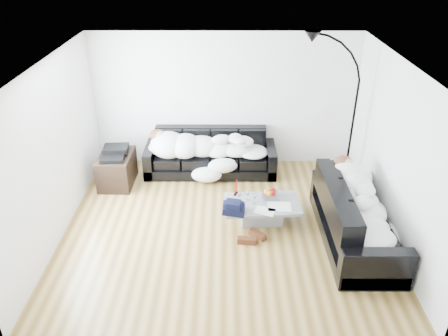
{
  "coord_description": "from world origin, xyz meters",
  "views": [
    {
      "loc": [
        0.03,
        -5.67,
        4.16
      ],
      "look_at": [
        0.0,
        0.3,
        0.9
      ],
      "focal_mm": 35.0,
      "sensor_mm": 36.0,
      "label": 1
    }
  ],
  "objects_px": {
    "sofa_right": "(357,214)",
    "stereo": "(115,152)",
    "sofa_back": "(210,153)",
    "shoes": "(252,237)",
    "floor_lamp": "(353,124)",
    "wine_glass_c": "(255,199)",
    "wine_glass_a": "(248,195)",
    "fruit_bowl": "(270,193)",
    "av_cabinet": "(117,169)",
    "candle_right": "(237,187)",
    "coffee_table": "(261,212)",
    "candle_left": "(235,189)",
    "wine_glass_b": "(240,197)",
    "sleeper_back": "(210,143)",
    "sleeper_right": "(359,203)"
  },
  "relations": [
    {
      "from": "wine_glass_a",
      "to": "sofa_back",
      "type": "bearing_deg",
      "value": 112.4
    },
    {
      "from": "candle_right",
      "to": "wine_glass_c",
      "type": "bearing_deg",
      "value": -47.19
    },
    {
      "from": "fruit_bowl",
      "to": "floor_lamp",
      "type": "bearing_deg",
      "value": 33.94
    },
    {
      "from": "fruit_bowl",
      "to": "floor_lamp",
      "type": "height_order",
      "value": "floor_lamp"
    },
    {
      "from": "fruit_bowl",
      "to": "candle_right",
      "type": "bearing_deg",
      "value": 167.79
    },
    {
      "from": "wine_glass_b",
      "to": "candle_right",
      "type": "bearing_deg",
      "value": 99.58
    },
    {
      "from": "sofa_back",
      "to": "sofa_right",
      "type": "distance_m",
      "value": 3.09
    },
    {
      "from": "sleeper_back",
      "to": "wine_glass_c",
      "type": "relative_size",
      "value": 11.53
    },
    {
      "from": "stereo",
      "to": "sofa_right",
      "type": "bearing_deg",
      "value": -26.39
    },
    {
      "from": "fruit_bowl",
      "to": "candle_right",
      "type": "relative_size",
      "value": 1.07
    },
    {
      "from": "stereo",
      "to": "av_cabinet",
      "type": "bearing_deg",
      "value": 0.0
    },
    {
      "from": "sofa_back",
      "to": "stereo",
      "type": "relative_size",
      "value": 5.67
    },
    {
      "from": "candle_left",
      "to": "shoes",
      "type": "distance_m",
      "value": 0.88
    },
    {
      "from": "wine_glass_c",
      "to": "candle_left",
      "type": "relative_size",
      "value": 0.81
    },
    {
      "from": "coffee_table",
      "to": "fruit_bowl",
      "type": "height_order",
      "value": "fruit_bowl"
    },
    {
      "from": "wine_glass_c",
      "to": "candle_right",
      "type": "relative_size",
      "value": 0.75
    },
    {
      "from": "sofa_back",
      "to": "fruit_bowl",
      "type": "height_order",
      "value": "sofa_back"
    },
    {
      "from": "sofa_back",
      "to": "sleeper_right",
      "type": "relative_size",
      "value": 1.3
    },
    {
      "from": "sofa_back",
      "to": "sleeper_right",
      "type": "height_order",
      "value": "sleeper_right"
    },
    {
      "from": "fruit_bowl",
      "to": "wine_glass_a",
      "type": "xyz_separation_m",
      "value": [
        -0.36,
        -0.09,
        0.01
      ]
    },
    {
      "from": "candle_left",
      "to": "stereo",
      "type": "bearing_deg",
      "value": 155.66
    },
    {
      "from": "wine_glass_a",
      "to": "av_cabinet",
      "type": "distance_m",
      "value": 2.62
    },
    {
      "from": "sleeper_back",
      "to": "wine_glass_b",
      "type": "relative_size",
      "value": 11.32
    },
    {
      "from": "sofa_back",
      "to": "sofa_right",
      "type": "xyz_separation_m",
      "value": [
        2.24,
        -2.12,
        0.05
      ]
    },
    {
      "from": "sofa_back",
      "to": "av_cabinet",
      "type": "relative_size",
      "value": 2.96
    },
    {
      "from": "sleeper_right",
      "to": "stereo",
      "type": "height_order",
      "value": "sleeper_right"
    },
    {
      "from": "wine_glass_c",
      "to": "sleeper_right",
      "type": "bearing_deg",
      "value": -16.82
    },
    {
      "from": "coffee_table",
      "to": "stereo",
      "type": "xyz_separation_m",
      "value": [
        -2.58,
        1.2,
        0.47
      ]
    },
    {
      "from": "sofa_right",
      "to": "stereo",
      "type": "bearing_deg",
      "value": 67.08
    },
    {
      "from": "floor_lamp",
      "to": "stereo",
      "type": "bearing_deg",
      "value": 171.44
    },
    {
      "from": "sleeper_back",
      "to": "candle_right",
      "type": "height_order",
      "value": "sleeper_back"
    },
    {
      "from": "av_cabinet",
      "to": "candle_right",
      "type": "bearing_deg",
      "value": -21.64
    },
    {
      "from": "sofa_back",
      "to": "wine_glass_c",
      "type": "height_order",
      "value": "sofa_back"
    },
    {
      "from": "wine_glass_a",
      "to": "wine_glass_c",
      "type": "bearing_deg",
      "value": -43.53
    },
    {
      "from": "wine_glass_c",
      "to": "av_cabinet",
      "type": "bearing_deg",
      "value": 153.64
    },
    {
      "from": "wine_glass_b",
      "to": "av_cabinet",
      "type": "xyz_separation_m",
      "value": [
        -2.23,
        1.18,
        -0.15
      ]
    },
    {
      "from": "fruit_bowl",
      "to": "av_cabinet",
      "type": "distance_m",
      "value": 2.92
    },
    {
      "from": "sofa_right",
      "to": "sofa_back",
      "type": "bearing_deg",
      "value": 46.6
    },
    {
      "from": "fruit_bowl",
      "to": "shoes",
      "type": "xyz_separation_m",
      "value": [
        -0.32,
        -0.68,
        -0.37
      ]
    },
    {
      "from": "av_cabinet",
      "to": "floor_lamp",
      "type": "xyz_separation_m",
      "value": [
        4.2,
        -0.04,
        0.93
      ]
    },
    {
      "from": "coffee_table",
      "to": "candle_left",
      "type": "xyz_separation_m",
      "value": [
        -0.43,
        0.23,
        0.29
      ]
    },
    {
      "from": "shoes",
      "to": "floor_lamp",
      "type": "xyz_separation_m",
      "value": [
        1.8,
        1.67,
        1.17
      ]
    },
    {
      "from": "sleeper_back",
      "to": "candle_right",
      "type": "bearing_deg",
      "value": -70.3
    },
    {
      "from": "wine_glass_c",
      "to": "stereo",
      "type": "xyz_separation_m",
      "value": [
        -2.46,
        1.22,
        0.21
      ]
    },
    {
      "from": "shoes",
      "to": "floor_lamp",
      "type": "bearing_deg",
      "value": 61.66
    },
    {
      "from": "candle_right",
      "to": "floor_lamp",
      "type": "bearing_deg",
      "value": 23.53
    },
    {
      "from": "sofa_back",
      "to": "fruit_bowl",
      "type": "distance_m",
      "value": 1.8
    },
    {
      "from": "wine_glass_a",
      "to": "floor_lamp",
      "type": "height_order",
      "value": "floor_lamp"
    },
    {
      "from": "shoes",
      "to": "fruit_bowl",
      "type": "bearing_deg",
      "value": 83.46
    },
    {
      "from": "wine_glass_a",
      "to": "av_cabinet",
      "type": "height_order",
      "value": "av_cabinet"
    }
  ]
}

